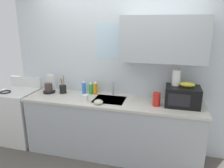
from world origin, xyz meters
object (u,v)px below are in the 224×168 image
(coffee_maker, at_px, (50,86))
(dish_soap_bottle_orange, at_px, (95,88))
(stove_range, at_px, (19,115))
(utensil_crock, at_px, (63,89))
(cereal_canister, at_px, (157,99))
(mug_white, at_px, (85,98))
(small_bowl, at_px, (98,102))
(microwave, at_px, (182,96))
(banana_bunch, at_px, (187,85))
(paper_towel_roll, at_px, (176,78))
(dish_soap_bottle_green, at_px, (91,88))
(dish_soap_bottle_blue, at_px, (84,87))

(coffee_maker, height_order, dish_soap_bottle_orange, coffee_maker)
(stove_range, bearing_deg, utensil_crock, 8.17)
(coffee_maker, xyz_separation_m, cereal_canister, (1.73, -0.16, -0.01))
(stove_range, bearing_deg, mug_white, -6.30)
(utensil_crock, relative_size, small_bowl, 2.24)
(cereal_canister, bearing_deg, coffee_maker, 174.78)
(utensil_crock, bearing_deg, microwave, -2.22)
(banana_bunch, bearing_deg, paper_towel_roll, 161.57)
(paper_towel_roll, distance_m, dish_soap_bottle_orange, 1.25)
(mug_white, bearing_deg, dish_soap_bottle_orange, 83.21)
(banana_bunch, distance_m, utensil_crock, 1.91)
(coffee_maker, relative_size, small_bowl, 2.15)
(stove_range, height_order, paper_towel_roll, paper_towel_roll)
(cereal_canister, bearing_deg, dish_soap_bottle_orange, 165.79)
(mug_white, xyz_separation_m, small_bowl, (0.22, -0.06, -0.02))
(banana_bunch, relative_size, mug_white, 2.11)
(coffee_maker, bearing_deg, dish_soap_bottle_green, 7.64)
(cereal_canister, bearing_deg, utensil_crock, 173.55)
(mug_white, height_order, utensil_crock, utensil_crock)
(dish_soap_bottle_orange, xyz_separation_m, dish_soap_bottle_blue, (-0.20, 0.00, -0.00))
(paper_towel_roll, distance_m, coffee_maker, 1.99)
(dish_soap_bottle_orange, distance_m, dish_soap_bottle_blue, 0.20)
(coffee_maker, bearing_deg, paper_towel_roll, -0.24)
(mug_white, bearing_deg, microwave, 7.94)
(banana_bunch, xyz_separation_m, small_bowl, (-1.18, -0.25, -0.27))
(stove_range, bearing_deg, dish_soap_bottle_green, 8.84)
(dish_soap_bottle_blue, xyz_separation_m, cereal_canister, (1.17, -0.25, -0.01))
(microwave, height_order, utensil_crock, utensil_crock)
(banana_bunch, relative_size, utensil_crock, 0.69)
(microwave, xyz_separation_m, utensil_crock, (-1.84, 0.07, -0.07))
(cereal_canister, bearing_deg, dish_soap_bottle_blue, 168.09)
(stove_range, height_order, dish_soap_bottle_blue, dish_soap_bottle_blue)
(stove_range, distance_m, dish_soap_bottle_orange, 1.46)
(dish_soap_bottle_blue, bearing_deg, small_bowl, -46.54)
(stove_range, relative_size, banana_bunch, 5.40)
(dish_soap_bottle_orange, xyz_separation_m, mug_white, (-0.04, -0.34, -0.06))
(dish_soap_bottle_blue, height_order, cereal_canister, dish_soap_bottle_blue)
(paper_towel_roll, bearing_deg, stove_range, -177.83)
(coffee_maker, height_order, dish_soap_bottle_green, coffee_maker)
(dish_soap_bottle_green, xyz_separation_m, dish_soap_bottle_blue, (-0.12, -0.00, 0.01))
(microwave, relative_size, mug_white, 4.84)
(stove_range, xyz_separation_m, mug_white, (1.30, -0.14, 0.49))
(dish_soap_bottle_blue, height_order, mug_white, dish_soap_bottle_blue)
(dish_soap_bottle_blue, distance_m, mug_white, 0.37)
(microwave, relative_size, dish_soap_bottle_green, 2.28)
(dish_soap_bottle_orange, bearing_deg, mug_white, -96.79)
(stove_range, xyz_separation_m, banana_bunch, (2.70, 0.05, 0.75))
(microwave, bearing_deg, paper_towel_roll, 152.62)
(paper_towel_roll, relative_size, utensil_crock, 0.76)
(coffee_maker, distance_m, mug_white, 0.76)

